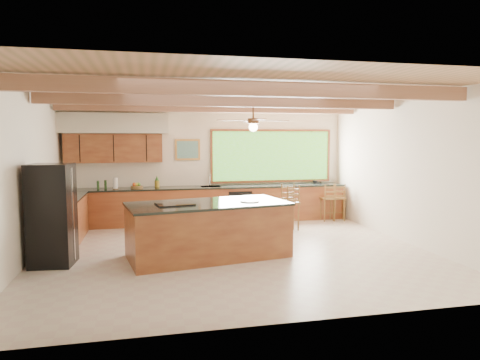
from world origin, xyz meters
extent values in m
plane|color=beige|center=(0.00, 0.00, 0.00)|extent=(7.20, 7.20, 0.00)
cube|color=silver|center=(0.00, 3.25, 1.50)|extent=(7.20, 0.04, 3.00)
cube|color=silver|center=(0.00, -3.25, 1.50)|extent=(7.20, 0.04, 3.00)
cube|color=silver|center=(-3.60, 0.00, 1.50)|extent=(0.04, 6.50, 3.00)
cube|color=silver|center=(3.60, 0.00, 1.50)|extent=(0.04, 6.50, 3.00)
cube|color=#9C6E4E|center=(0.00, 0.00, 3.00)|extent=(7.20, 6.50, 0.04)
cube|color=#885D44|center=(0.00, -1.60, 2.86)|extent=(7.10, 0.15, 0.22)
cube|color=#885D44|center=(0.00, 0.50, 2.86)|extent=(7.10, 0.15, 0.22)
cube|color=#885D44|center=(0.00, 2.30, 2.86)|extent=(7.10, 0.15, 0.22)
cube|color=brown|center=(-2.35, 3.06, 1.90)|extent=(2.30, 0.35, 0.70)
cube|color=beige|center=(-2.35, 2.99, 2.50)|extent=(2.60, 0.50, 0.48)
cylinder|color=#FFEABF|center=(-3.05, 2.99, 2.27)|extent=(0.10, 0.10, 0.01)
cylinder|color=#FFEABF|center=(-1.65, 2.99, 2.27)|extent=(0.10, 0.10, 0.01)
cube|color=#74BE43|center=(1.70, 3.22, 1.67)|extent=(3.20, 0.04, 1.30)
cube|color=#B37936|center=(-0.55, 3.22, 1.85)|extent=(0.64, 0.03, 0.54)
cube|color=#478067|center=(-0.55, 3.20, 1.85)|extent=(0.54, 0.01, 0.44)
cube|color=brown|center=(0.00, 2.91, 0.44)|extent=(7.00, 0.65, 0.88)
cube|color=black|center=(0.00, 2.91, 0.90)|extent=(7.04, 0.69, 0.04)
cube|color=brown|center=(-3.26, 1.35, 0.44)|extent=(0.65, 2.35, 0.88)
cube|color=black|center=(-3.26, 1.35, 0.90)|extent=(0.69, 2.39, 0.04)
cube|color=black|center=(0.70, 2.58, 0.42)|extent=(0.60, 0.02, 0.78)
cube|color=silver|center=(0.00, 2.91, 0.91)|extent=(0.50, 0.38, 0.03)
cylinder|color=silver|center=(0.00, 3.11, 1.07)|extent=(0.03, 0.03, 0.30)
cylinder|color=silver|center=(0.00, 3.01, 1.20)|extent=(0.03, 0.20, 0.03)
cylinder|color=silver|center=(-2.33, 2.83, 1.06)|extent=(0.11, 0.11, 0.28)
cylinder|color=#21451B|center=(-2.74, 2.92, 1.02)|extent=(0.06, 0.06, 0.20)
cylinder|color=#21451B|center=(-2.57, 2.95, 1.03)|extent=(0.06, 0.06, 0.21)
cube|color=black|center=(2.92, 3.01, 0.96)|extent=(0.23, 0.21, 0.08)
cube|color=brown|center=(-0.52, -0.25, 0.47)|extent=(2.97, 1.75, 0.94)
cube|color=black|center=(-0.52, -0.25, 0.96)|extent=(3.02, 1.80, 0.04)
cube|color=black|center=(-1.12, -0.35, 1.00)|extent=(0.70, 0.59, 0.02)
cylinder|color=silver|center=(0.24, -0.29, 0.99)|extent=(0.34, 0.34, 0.02)
cube|color=black|center=(-3.15, -0.20, 0.86)|extent=(0.73, 0.71, 1.71)
cube|color=silver|center=(-2.82, -0.20, 0.86)|extent=(0.02, 0.05, 1.58)
cube|color=brown|center=(1.66, 1.60, 0.64)|extent=(0.44, 0.44, 0.04)
cylinder|color=brown|center=(1.51, 1.45, 0.31)|extent=(0.04, 0.04, 0.62)
cylinder|color=brown|center=(1.81, 1.45, 0.31)|extent=(0.04, 0.04, 0.62)
cylinder|color=brown|center=(1.51, 1.75, 0.31)|extent=(0.04, 0.04, 0.62)
cylinder|color=brown|center=(1.81, 1.75, 0.31)|extent=(0.04, 0.04, 0.62)
cube|color=brown|center=(1.56, 1.69, 0.67)|extent=(0.45, 0.45, 0.04)
cylinder|color=brown|center=(1.40, 1.54, 0.32)|extent=(0.04, 0.04, 0.65)
cylinder|color=brown|center=(1.72, 1.54, 0.32)|extent=(0.04, 0.04, 0.65)
cylinder|color=brown|center=(1.40, 1.85, 0.32)|extent=(0.04, 0.04, 0.65)
cylinder|color=brown|center=(1.72, 1.85, 0.32)|extent=(0.04, 0.04, 0.65)
cube|color=brown|center=(2.99, 2.45, 0.59)|extent=(0.36, 0.36, 0.04)
cylinder|color=brown|center=(2.86, 2.31, 0.28)|extent=(0.03, 0.03, 0.57)
cylinder|color=brown|center=(3.13, 2.31, 0.28)|extent=(0.03, 0.03, 0.57)
cylinder|color=brown|center=(2.86, 2.59, 0.28)|extent=(0.03, 0.03, 0.57)
cylinder|color=brown|center=(3.13, 2.59, 0.28)|extent=(0.03, 0.03, 0.57)
cube|color=brown|center=(3.30, 2.45, 0.59)|extent=(0.45, 0.45, 0.04)
cylinder|color=brown|center=(3.16, 2.31, 0.29)|extent=(0.03, 0.03, 0.57)
cylinder|color=brown|center=(3.44, 2.31, 0.29)|extent=(0.03, 0.03, 0.57)
cylinder|color=brown|center=(3.16, 2.59, 0.29)|extent=(0.03, 0.03, 0.57)
cylinder|color=brown|center=(3.44, 2.59, 0.29)|extent=(0.03, 0.03, 0.57)
camera|label=1|loc=(-1.59, -7.79, 2.13)|focal=32.00mm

